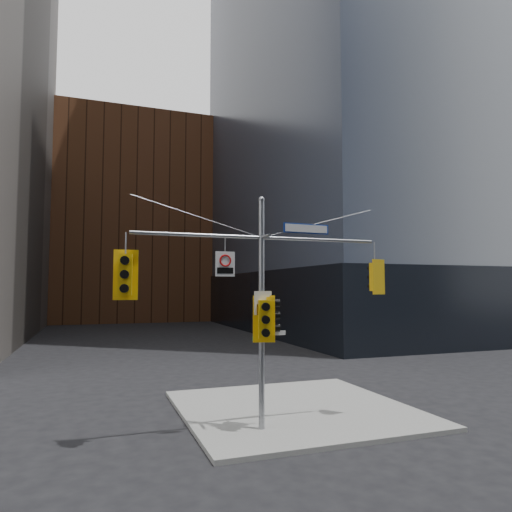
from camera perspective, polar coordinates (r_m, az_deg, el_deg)
ground at (r=13.10m, az=4.03°, el=-23.74°), size 160.00×160.00×0.00m
sidewalk_corner at (r=17.35m, az=4.83°, el=-18.52°), size 8.00×8.00×0.15m
podium_ne at (r=54.42m, az=17.71°, el=-5.33°), size 36.40×36.40×6.00m
brick_midrise at (r=70.14m, az=-15.43°, el=3.98°), size 26.00×20.00×28.00m
signal_assembly at (r=14.18m, az=0.71°, el=-4.05°), size 8.00×0.80×7.30m
traffic_light_west_arm at (r=13.34m, az=-16.04°, el=-2.25°), size 0.69×0.59×1.44m
traffic_light_east_arm at (r=16.10m, az=14.65°, el=-2.55°), size 0.56×0.52×1.19m
traffic_light_pole_side at (r=14.32m, az=1.96°, el=-7.43°), size 0.51×0.43×1.16m
traffic_light_pole_front at (r=13.97m, az=1.10°, el=-7.91°), size 0.68×0.62×1.44m
street_sign_blade at (r=14.92m, az=6.30°, el=3.42°), size 1.64×0.13×0.32m
regulatory_sign_arm at (r=13.82m, az=-3.87°, el=-0.90°), size 0.61×0.07×0.76m
regulatory_sign_pole at (r=14.08m, az=0.87°, el=-5.96°), size 0.56×0.07×0.73m
street_blade_ew at (r=14.42m, az=2.40°, el=-9.60°), size 0.70×0.04×0.14m
street_blade_ns at (r=14.70m, az=0.08°, el=-10.44°), size 0.06×0.69×0.14m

